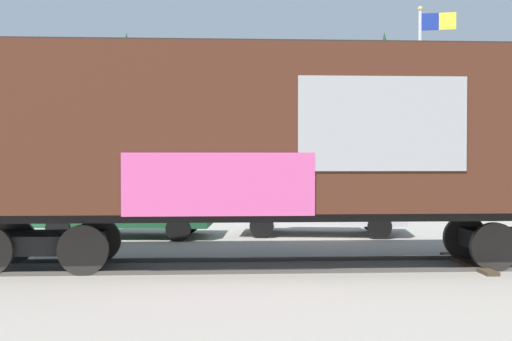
{
  "coord_description": "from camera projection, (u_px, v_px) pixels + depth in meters",
  "views": [
    {
      "loc": [
        -3.01,
        -12.28,
        2.15
      ],
      "look_at": [
        -1.21,
        2.38,
        1.84
      ],
      "focal_mm": 44.78,
      "sensor_mm": 36.0,
      "label": 1
    }
  ],
  "objects": [
    {
      "name": "hillside",
      "position": [
        204.0,
        136.0,
        73.94
      ],
      "size": [
        135.63,
        42.54,
        14.14
      ],
      "color": "silver",
      "rests_on": "ground_plane"
    },
    {
      "name": "parked_car_green",
      "position": [
        126.0,
        207.0,
        17.19
      ],
      "size": [
        4.8,
        2.57,
        1.61
      ],
      "color": "#1E5933",
      "rests_on": "ground_plane"
    },
    {
      "name": "ground_plane",
      "position": [
        331.0,
        266.0,
        12.6
      ],
      "size": [
        260.0,
        260.0,
        0.0
      ],
      "primitive_type": "plane",
      "color": "gray"
    },
    {
      "name": "parked_car_white",
      "position": [
        317.0,
        205.0,
        17.68
      ],
      "size": [
        4.81,
        2.65,
        1.59
      ],
      "color": "silver",
      "rests_on": "ground_plane"
    },
    {
      "name": "flagpole",
      "position": [
        425.0,
        87.0,
        23.45
      ],
      "size": [
        1.31,
        0.48,
        7.7
      ],
      "color": "silver",
      "rests_on": "ground_plane"
    },
    {
      "name": "track",
      "position": [
        306.0,
        264.0,
        12.51
      ],
      "size": [
        59.97,
        5.82,
        0.08
      ],
      "color": "#4C4742",
      "rests_on": "ground_plane"
    },
    {
      "name": "freight_car",
      "position": [
        288.0,
        135.0,
        12.44
      ],
      "size": [
        13.72,
        3.63,
        4.41
      ],
      "color": "#472316",
      "rests_on": "ground_plane"
    }
  ]
}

